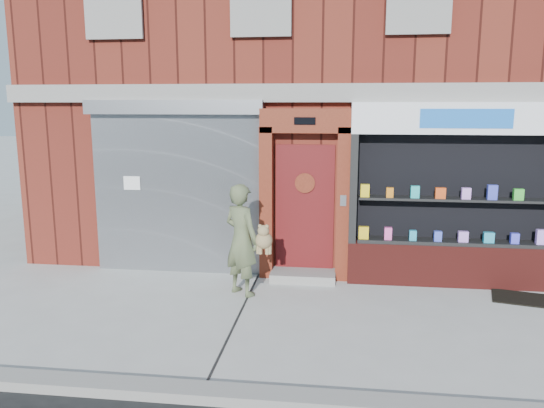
# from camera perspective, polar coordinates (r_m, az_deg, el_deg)

# --- Properties ---
(ground) EXTENTS (80.00, 80.00, 0.00)m
(ground) POSITION_cam_1_polar(r_m,az_deg,el_deg) (7.58, 8.24, -12.45)
(ground) COLOR #9E9E99
(ground) RESTS_ON ground
(curb) EXTENTS (60.00, 0.30, 0.12)m
(curb) POSITION_cam_1_polar(r_m,az_deg,el_deg) (5.64, 8.60, -20.46)
(curb) COLOR gray
(curb) RESTS_ON ground
(building) EXTENTS (12.00, 8.16, 8.00)m
(building) POSITION_cam_1_polar(r_m,az_deg,el_deg) (13.02, 8.31, 15.12)
(building) COLOR #581B14
(building) RESTS_ON ground
(shutter_bay) EXTENTS (3.10, 0.30, 3.04)m
(shutter_bay) POSITION_cam_1_polar(r_m,az_deg,el_deg) (9.42, -10.23, 2.90)
(shutter_bay) COLOR gray
(shutter_bay) RESTS_ON ground
(red_door_bay) EXTENTS (1.52, 0.58, 2.90)m
(red_door_bay) POSITION_cam_1_polar(r_m,az_deg,el_deg) (8.99, 3.52, 0.99)
(red_door_bay) COLOR #551B0E
(red_door_bay) RESTS_ON ground
(pharmacy_bay) EXTENTS (3.50, 0.41, 3.00)m
(pharmacy_bay) POSITION_cam_1_polar(r_m,az_deg,el_deg) (9.14, 19.31, 0.03)
(pharmacy_bay) COLOR #5B1915
(pharmacy_bay) RESTS_ON ground
(woman) EXTENTS (0.89, 0.72, 1.77)m
(woman) POSITION_cam_1_polar(r_m,az_deg,el_deg) (8.29, -3.18, -3.85)
(woman) COLOR #535D3D
(woman) RESTS_ON ground
(doormat) EXTENTS (1.01, 0.81, 0.02)m
(doormat) POSITION_cam_1_polar(r_m,az_deg,el_deg) (9.18, 25.38, -9.18)
(doormat) COLOR black
(doormat) RESTS_ON ground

